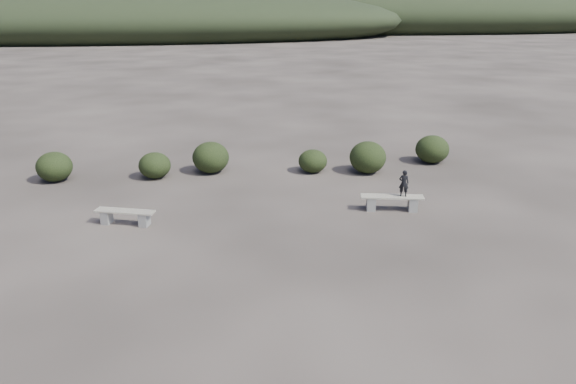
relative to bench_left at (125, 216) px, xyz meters
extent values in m
plane|color=#292320|center=(4.73, -4.24, -0.27)|extent=(1200.00, 1200.00, 0.00)
cube|color=gray|center=(-0.57, 0.17, -0.07)|extent=(0.34, 0.40, 0.40)
cube|color=gray|center=(0.57, -0.17, -0.07)|extent=(0.34, 0.40, 0.40)
cube|color=gray|center=(0.00, 0.00, 0.15)|extent=(1.83, 0.86, 0.05)
cube|color=gray|center=(7.56, 0.39, -0.05)|extent=(0.33, 0.42, 0.44)
cube|color=gray|center=(8.86, 0.17, -0.05)|extent=(0.33, 0.42, 0.44)
cube|color=gray|center=(8.21, 0.28, 0.19)|extent=(2.01, 0.73, 0.05)
imported|color=black|center=(8.54, 0.22, 0.65)|extent=(0.35, 0.28, 0.85)
ellipsoid|color=black|center=(0.36, 4.59, 0.21)|extent=(1.19, 1.19, 0.97)
ellipsoid|color=black|center=(2.43, 5.06, 0.33)|extent=(1.40, 1.40, 1.20)
ellipsoid|color=black|center=(6.34, 4.68, 0.17)|extent=(1.11, 1.11, 0.89)
ellipsoid|color=black|center=(8.43, 4.38, 0.34)|extent=(1.40, 1.40, 1.23)
ellipsoid|color=black|center=(11.39, 5.48, 0.29)|extent=(1.36, 1.36, 1.13)
ellipsoid|color=black|center=(-3.26, 4.61, 0.27)|extent=(1.29, 1.29, 1.09)
ellipsoid|color=black|center=(-20.27, 85.76, 2.43)|extent=(110.00, 40.00, 12.00)
ellipsoid|color=black|center=(39.73, 105.76, 2.88)|extent=(120.00, 44.00, 14.00)
ellipsoid|color=#313C31|center=(4.73, 155.76, 5.13)|extent=(190.00, 64.00, 24.00)
camera|label=1|loc=(3.13, -15.93, 6.11)|focal=35.00mm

